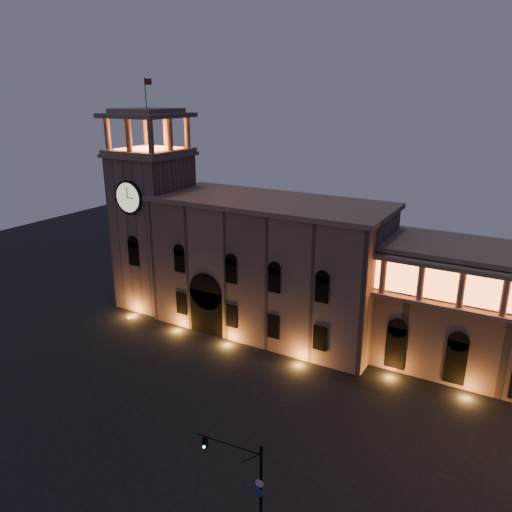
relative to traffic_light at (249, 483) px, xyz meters
name	(u,v)px	position (x,y,z in m)	size (l,w,h in m)	color
ground	(179,417)	(-12.66, 7.75, -3.89)	(160.00, 160.00, 0.00)	black
government_building	(268,266)	(-14.73, 29.68, 4.88)	(30.80, 12.80, 17.60)	#785B4F
clock_tower	(154,223)	(-33.16, 28.73, 8.61)	(9.80, 9.80, 32.40)	#785B4F
traffic_light	(249,483)	(0.00, 0.00, 0.00)	(5.38, 0.85, 7.40)	black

